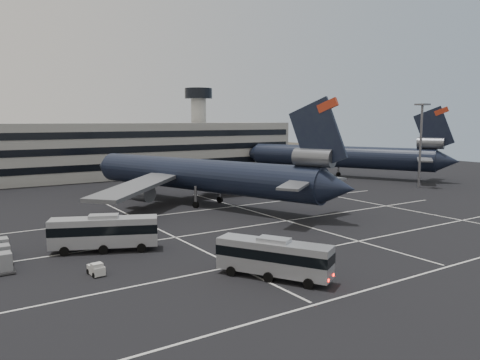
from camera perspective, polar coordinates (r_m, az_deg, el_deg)
name	(u,v)px	position (r m, az deg, el deg)	size (l,w,h in m)	color
ground	(232,238)	(59.48, -0.94, -7.03)	(260.00, 260.00, 0.00)	black
lane_markings	(236,235)	(60.57, -0.54, -6.76)	(90.00, 55.62, 0.01)	silver
terminal	(69,152)	(123.33, -20.13, 3.23)	(125.00, 26.00, 24.00)	gray
hills	(66,180)	(225.72, -20.47, 0.02)	(352.00, 180.00, 44.00)	#38332B
lightpole_right	(421,134)	(109.30, 21.21, 5.28)	(2.40, 2.40, 18.28)	slate
trijet_main	(201,175)	(82.01, -4.73, 0.64)	(44.68, 55.88, 18.08)	black
trijet_far	(342,156)	(125.45, 12.37, 2.88)	(32.37, 54.00, 18.08)	black
bus_near	(274,256)	(44.25, 4.14, -9.25)	(7.74, 10.79, 3.89)	#9EA1A6
bus_far	(104,231)	(55.23, -16.23, -6.00)	(11.97, 7.22, 4.19)	#9EA1A6
tug_a	(96,269)	(47.50, -17.10, -10.37)	(1.38, 2.09, 1.27)	beige
tug_b	(249,255)	(49.91, 1.09, -9.07)	(2.48, 2.64, 1.47)	beige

